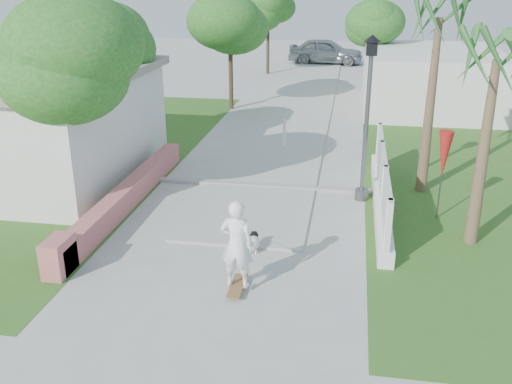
% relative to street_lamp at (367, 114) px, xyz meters
% --- Properties ---
extents(ground, '(90.00, 90.00, 0.00)m').
position_rel_street_lamp_xyz_m(ground, '(-2.90, -5.50, -2.43)').
color(ground, '#B7B7B2').
rests_on(ground, ground).
extents(path_strip, '(3.20, 36.00, 0.06)m').
position_rel_street_lamp_xyz_m(path_strip, '(-2.90, 14.50, -2.40)').
color(path_strip, '#B7B7B2').
rests_on(path_strip, ground).
extents(curb, '(6.50, 0.25, 0.10)m').
position_rel_street_lamp_xyz_m(curb, '(-2.90, 0.50, -2.38)').
color(curb, '#999993').
rests_on(curb, ground).
extents(grass_left, '(8.00, 20.00, 0.01)m').
position_rel_street_lamp_xyz_m(grass_left, '(-9.90, 2.50, -2.42)').
color(grass_left, '#34641F').
rests_on(grass_left, ground).
extents(grass_right, '(8.00, 20.00, 0.01)m').
position_rel_street_lamp_xyz_m(grass_right, '(4.10, 2.50, -2.42)').
color(grass_right, '#34641F').
rests_on(grass_right, ground).
extents(pink_wall, '(0.45, 8.20, 0.80)m').
position_rel_street_lamp_xyz_m(pink_wall, '(-6.20, -1.95, -2.11)').
color(pink_wall, '#C36863').
rests_on(pink_wall, ground).
extents(house_left, '(8.40, 7.40, 3.23)m').
position_rel_street_lamp_xyz_m(house_left, '(-10.90, 0.50, -0.79)').
color(house_left, silver).
rests_on(house_left, ground).
extents(lattice_fence, '(0.35, 7.00, 1.50)m').
position_rel_street_lamp_xyz_m(lattice_fence, '(0.50, -0.50, -1.88)').
color(lattice_fence, white).
rests_on(lattice_fence, ground).
extents(building_right, '(6.00, 8.00, 2.60)m').
position_rel_street_lamp_xyz_m(building_right, '(3.10, 12.50, -1.13)').
color(building_right, silver).
rests_on(building_right, ground).
extents(street_lamp, '(0.44, 0.44, 4.44)m').
position_rel_street_lamp_xyz_m(street_lamp, '(0.00, 0.00, 0.00)').
color(street_lamp, '#59595E').
rests_on(street_lamp, ground).
extents(bollard, '(0.14, 0.14, 1.09)m').
position_rel_street_lamp_xyz_m(bollard, '(-2.70, 4.50, -1.84)').
color(bollard, white).
rests_on(bollard, ground).
extents(patio_umbrella, '(0.36, 0.36, 2.30)m').
position_rel_street_lamp_xyz_m(patio_umbrella, '(1.90, -1.00, -0.74)').
color(patio_umbrella, '#59595E').
rests_on(patio_umbrella, ground).
extents(tree_left_near, '(3.60, 3.60, 5.28)m').
position_rel_street_lamp_xyz_m(tree_left_near, '(-7.38, -2.52, 1.40)').
color(tree_left_near, '#4C3826').
rests_on(tree_left_near, ground).
extents(tree_left_mid, '(3.20, 3.20, 4.85)m').
position_rel_street_lamp_xyz_m(tree_left_mid, '(-8.38, 2.98, 1.07)').
color(tree_left_mid, '#4C3826').
rests_on(tree_left_mid, ground).
extents(tree_path_left, '(3.40, 3.40, 5.23)m').
position_rel_street_lamp_xyz_m(tree_path_left, '(-5.88, 10.48, 1.39)').
color(tree_path_left, '#4C3826').
rests_on(tree_path_left, ground).
extents(tree_path_right, '(3.00, 3.00, 4.79)m').
position_rel_street_lamp_xyz_m(tree_path_right, '(0.32, 14.48, 1.07)').
color(tree_path_right, '#4C3826').
rests_on(tree_path_right, ground).
extents(tree_path_far, '(3.20, 3.20, 5.17)m').
position_rel_street_lamp_xyz_m(tree_path_far, '(-5.68, 20.48, 1.39)').
color(tree_path_far, '#4C3826').
rests_on(tree_path_far, ground).
extents(palm_far, '(1.80, 1.80, 5.30)m').
position_rel_street_lamp_xyz_m(palm_far, '(1.70, 1.00, 2.06)').
color(palm_far, brown).
rests_on(palm_far, ground).
extents(palm_near, '(1.80, 1.80, 4.70)m').
position_rel_street_lamp_xyz_m(palm_near, '(2.50, -2.30, 1.53)').
color(palm_near, brown).
rests_on(palm_near, ground).
extents(skateboarder, '(0.68, 2.39, 1.91)m').
position_rel_street_lamp_xyz_m(skateboarder, '(-2.49, -4.84, -1.53)').
color(skateboarder, brown).
rests_on(skateboarder, ground).
extents(dog, '(0.31, 0.63, 0.43)m').
position_rel_street_lamp_xyz_m(dog, '(-2.41, -3.60, -2.19)').
color(dog, white).
rests_on(dog, ground).
extents(parked_car, '(5.17, 2.34, 1.72)m').
position_rel_street_lamp_xyz_m(parked_car, '(-2.38, 25.24, -1.57)').
color(parked_car, '#B0B4B8').
rests_on(parked_car, ground).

